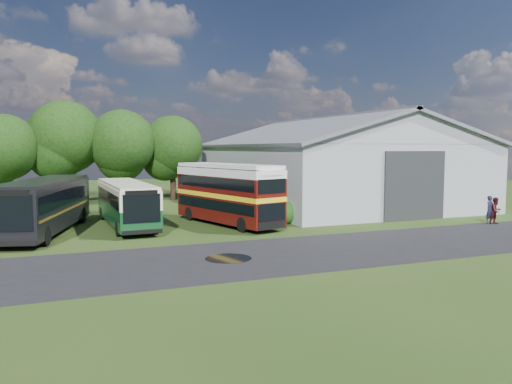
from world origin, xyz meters
name	(u,v)px	position (x,y,z in m)	size (l,w,h in m)	color
ground	(237,245)	(0.00, 0.00, 0.00)	(120.00, 120.00, 0.00)	#1F3611
asphalt_road	(313,251)	(3.00, -3.00, 0.00)	(60.00, 8.00, 0.02)	black
puddle	(228,259)	(-1.50, -3.00, 0.00)	(2.20, 2.20, 0.01)	black
storage_shed	(330,159)	(15.00, 15.98, 4.17)	(18.80, 24.80, 8.15)	gray
tree_left_b	(4,148)	(-13.00, 23.50, 5.25)	(5.78, 5.78, 8.16)	black
tree_mid	(65,138)	(-8.00, 24.80, 6.18)	(6.80, 6.80, 9.60)	black
tree_right_a	(122,143)	(-3.00, 23.80, 5.69)	(6.26, 6.26, 8.83)	black
tree_right_b	(172,146)	(2.00, 24.60, 5.44)	(5.98, 5.98, 8.45)	black
shrub_front	(284,224)	(5.60, 6.00, 0.00)	(1.70, 1.70, 1.70)	#194714
shrub_mid	(272,220)	(5.60, 8.00, 0.00)	(1.60, 1.60, 1.60)	#194714
shrub_back	(262,216)	(5.60, 10.00, 0.00)	(1.80, 1.80, 1.80)	#194714
bus_green_single	(126,203)	(-4.64, 8.88, 1.57)	(2.84, 10.75, 2.94)	black
bus_maroon_double	(227,194)	(1.88, 7.12, 2.06)	(4.94, 9.91, 4.13)	black
bus_dark_single	(45,205)	(-9.60, 7.94, 1.75)	(5.84, 12.25, 3.29)	black
visitor_a	(490,210)	(18.66, 0.55, 0.96)	(0.70, 0.46, 1.93)	#191B37
visitor_b	(496,211)	(18.91, 0.29, 0.92)	(0.89, 0.70, 1.84)	#381212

